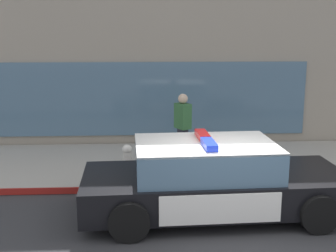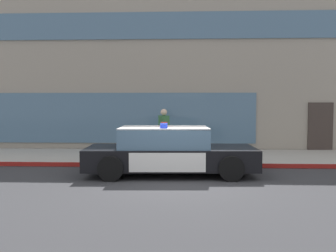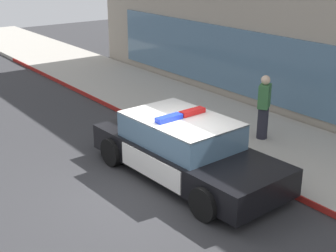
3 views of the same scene
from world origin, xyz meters
name	(u,v)px [view 1 (image 1 of 3)]	position (x,y,z in m)	size (l,w,h in m)	color
ground	(234,232)	(0.00, 0.00, 0.00)	(48.00, 48.00, 0.00)	#303033
sidewalk	(205,163)	(0.00, 3.73, 0.07)	(48.00, 3.56, 0.15)	#A39E93
curb_red_paint	(216,188)	(0.00, 1.94, 0.08)	(28.80, 0.04, 0.14)	maroon
storefront_building	(162,23)	(-0.81, 10.53, 3.65)	(21.91, 10.03, 7.31)	gray
police_cruiser	(212,179)	(-0.27, 0.78, 0.68)	(4.91, 2.27, 1.49)	black
fire_hydrant	(128,161)	(-1.90, 2.61, 0.50)	(0.34, 0.39, 0.73)	silver
pedestrian_on_sidewalk	(183,128)	(-0.57, 3.66, 1.01)	(0.43, 0.48, 1.71)	#23232D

